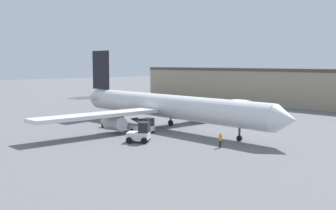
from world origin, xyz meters
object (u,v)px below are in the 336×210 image
(belt_loader_truck, at_px, (144,126))
(baggage_tug, at_px, (140,133))
(airplane, at_px, (163,106))
(pushback_tug, at_px, (114,121))
(ground_crew_worker, at_px, (220,140))

(belt_loader_truck, bearing_deg, baggage_tug, -56.65)
(airplane, bearing_deg, baggage_tug, -55.29)
(belt_loader_truck, xyz_separation_m, pushback_tug, (-7.17, 0.02, 0.05))
(ground_crew_worker, bearing_deg, pushback_tug, -91.36)
(belt_loader_truck, bearing_deg, ground_crew_worker, -13.72)
(airplane, height_order, ground_crew_worker, airplane)
(belt_loader_truck, distance_m, pushback_tug, 7.17)
(pushback_tug, bearing_deg, baggage_tug, -50.57)
(belt_loader_truck, bearing_deg, airplane, 93.69)
(airplane, distance_m, ground_crew_worker, 16.70)
(ground_crew_worker, height_order, pushback_tug, pushback_tug)
(baggage_tug, bearing_deg, airplane, 86.78)
(ground_crew_worker, xyz_separation_m, belt_loader_truck, (-14.04, -0.19, 0.06))
(airplane, xyz_separation_m, pushback_tug, (-5.46, -5.18, -2.32))
(belt_loader_truck, height_order, pushback_tug, pushback_tug)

